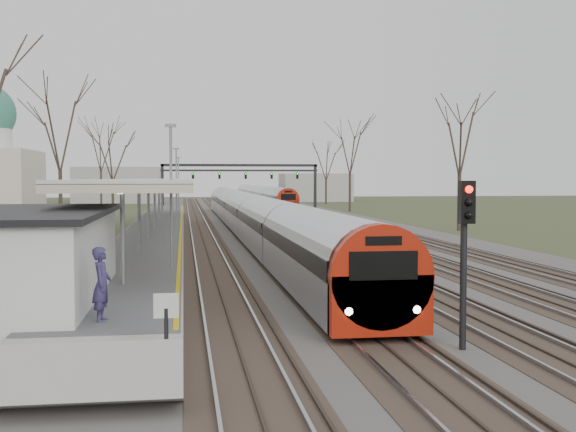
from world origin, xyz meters
The scene contains 10 objects.
track_bed centered at (0.26, 55.00, 0.06)m, with size 24.00×160.00×0.22m.
platform centered at (-9.05, 37.50, 0.50)m, with size 3.50×69.00×1.00m, color #9E9B93.
canopy centered at (-9.05, 32.99, 3.93)m, with size 4.10×50.00×3.11m.
signal_gantry centered at (0.29, 84.99, 4.91)m, with size 21.00×0.59×6.08m.
tree_west_far centered at (-17.00, 48.00, 8.02)m, with size 5.50×5.50×11.33m.
tree_east_far centered at (14.00, 42.00, 7.29)m, with size 5.00×5.00×10.30m.
train_near centered at (-2.50, 42.59, 1.48)m, with size 2.62×75.21×3.05m.
train_far centered at (4.50, 99.02, 1.48)m, with size 2.62×60.21×3.05m.
passenger centered at (-9.06, 4.47, 1.83)m, with size 0.61×0.40×1.66m, color #372F5C.
signal_post centered at (-0.75, 4.42, 2.72)m, with size 0.35×0.45×4.10m.
Camera 1 is at (-7.27, -11.63, 4.16)m, focal length 45.00 mm.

